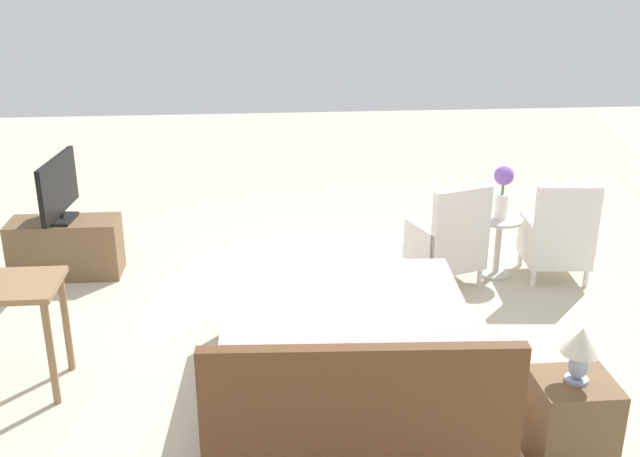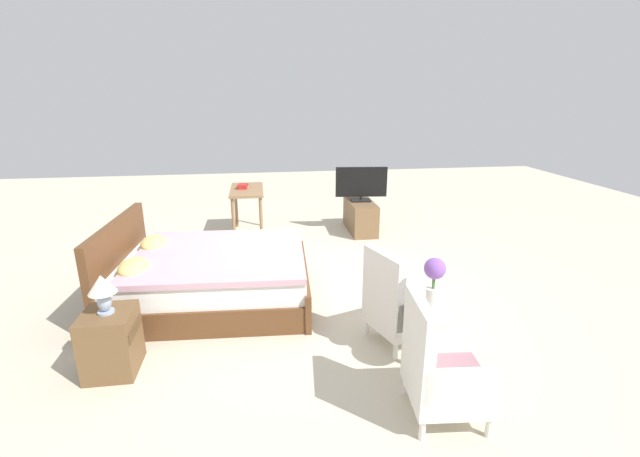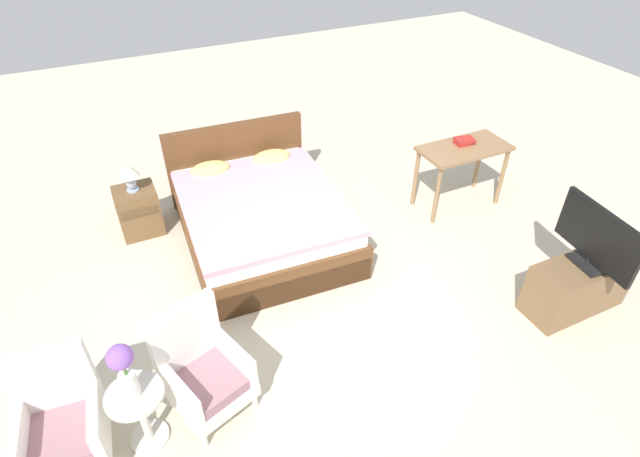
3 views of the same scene
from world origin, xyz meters
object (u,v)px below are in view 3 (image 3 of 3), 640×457
armchair_by_window_left (62,422)px  table_lamp (129,173)px  side_table (140,411)px  bed (260,215)px  tv_flatscreen (598,238)px  book_stack (464,141)px  armchair_by_window_right (203,371)px  tv_stand (577,286)px  nightstand (139,211)px  flower_vase (123,367)px  vanity_desk (463,156)px

armchair_by_window_left → table_lamp: size_ratio=2.79×
side_table → table_lamp: (0.39, 2.61, 0.41)m
bed → tv_flatscreen: (2.29, -2.26, 0.52)m
bed → book_stack: size_ratio=9.13×
armchair_by_window_left → armchair_by_window_right: bearing=-0.2°
bed → armchair_by_window_left: bearing=-139.1°
tv_stand → nightstand: bearing=139.7°
armchair_by_window_right → flower_vase: (-0.48, -0.12, 0.47)m
flower_vase → book_stack: (3.98, 1.60, -0.03)m
armchair_by_window_right → book_stack: (3.50, 1.48, 0.43)m
armchair_by_window_right → tv_stand: armchair_by_window_right is taller
tv_stand → tv_flatscreen: size_ratio=1.13×
side_table → vanity_desk: (3.94, 1.54, 0.31)m
table_lamp → vanity_desk: 3.71m
armchair_by_window_right → vanity_desk: armchair_by_window_right is taller
bed → vanity_desk: 2.42m
tv_flatscreen → nightstand: bearing=139.7°
flower_vase → tv_flatscreen: bearing=-5.0°
table_lamp → armchair_by_window_left: bearing=-109.7°
armchair_by_window_left → armchair_by_window_right: 0.98m
tv_flatscreen → book_stack: 1.94m
bed → tv_stand: size_ratio=2.24×
tv_flatscreen → book_stack: size_ratio=3.61×
side_table → tv_stand: side_table is taller
bed → armchair_by_window_right: 2.11m
armchair_by_window_right → side_table: armchair_by_window_right is taller
table_lamp → book_stack: (3.59, -1.01, 0.05)m
tv_stand → armchair_by_window_left: bearing=174.0°
armchair_by_window_left → nightstand: size_ratio=1.70×
bed → vanity_desk: bearing=-9.2°
armchair_by_window_right → book_stack: 3.82m
table_lamp → tv_stand: 4.58m
armchair_by_window_left → tv_flatscreen: (4.36, -0.46, 0.45)m
armchair_by_window_right → tv_stand: (3.38, -0.46, -0.11)m
armchair_by_window_left → tv_stand: (4.36, -0.46, -0.11)m
bed → armchair_by_window_right: (-1.10, -1.80, 0.08)m
vanity_desk → nightstand: bearing=163.2°
table_lamp → vanity_desk: (3.55, -1.07, -0.10)m
nightstand → book_stack: size_ratio=2.30×
armchair_by_window_right → tv_flatscreen: (3.38, -0.46, 0.45)m
bed → vanity_desk: (2.36, -0.38, 0.36)m
book_stack → nightstand: bearing=164.3°
bed → armchair_by_window_left: (-2.08, -1.80, 0.08)m
table_lamp → tv_stand: (3.47, -2.95, -0.50)m
armchair_by_window_right → flower_vase: flower_vase is taller
tv_flatscreen → vanity_desk: 1.89m
bed → vanity_desk: bed is taller
nightstand → tv_flatscreen: 4.59m
nightstand → table_lamp: (-0.00, 0.00, 0.49)m
table_lamp → tv_flatscreen: 4.55m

